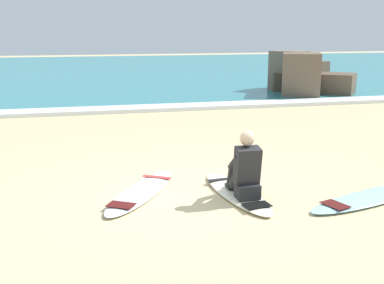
{
  "coord_description": "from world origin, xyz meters",
  "views": [
    {
      "loc": [
        -1.48,
        -6.47,
        2.4
      ],
      "look_at": [
        0.39,
        1.17,
        0.55
      ],
      "focal_mm": 45.48,
      "sensor_mm": 36.0,
      "label": 1
    }
  ],
  "objects": [
    {
      "name": "ground_plane",
      "position": [
        0.0,
        0.0,
        0.0
      ],
      "size": [
        80.0,
        80.0,
        0.0
      ],
      "primitive_type": "plane",
      "color": "#CCB584"
    },
    {
      "name": "surfboard_spare_far",
      "position": [
        2.59,
        -0.67,
        0.04
      ],
      "size": [
        2.44,
        1.24,
        0.08
      ],
      "color": "#9ED1E5",
      "rests_on": "ground"
    },
    {
      "name": "rock_outcrop_distant",
      "position": [
        6.75,
        9.96,
        0.63
      ],
      "size": [
        3.23,
        3.22,
        1.57
      ],
      "color": "#756656",
      "rests_on": "ground"
    },
    {
      "name": "sea",
      "position": [
        0.0,
        21.56,
        0.05
      ],
      "size": [
        80.0,
        28.0,
        0.1
      ],
      "primitive_type": "cube",
      "color": "teal",
      "rests_on": "ground"
    },
    {
      "name": "breaking_foam",
      "position": [
        0.0,
        7.86,
        0.06
      ],
      "size": [
        80.0,
        0.9,
        0.11
      ],
      "primitive_type": "cube",
      "color": "white",
      "rests_on": "ground"
    },
    {
      "name": "surfboard_spare_near",
      "position": [
        -0.58,
        0.37,
        0.04
      ],
      "size": [
        1.58,
        2.16,
        0.08
      ],
      "color": "silver",
      "rests_on": "ground"
    },
    {
      "name": "surfboard_main",
      "position": [
        0.77,
        -0.03,
        0.04
      ],
      "size": [
        0.72,
        2.06,
        0.08
      ],
      "color": "#EFE5C6",
      "rests_on": "ground"
    },
    {
      "name": "surfer_seated",
      "position": [
        0.81,
        -0.26,
        0.44
      ],
      "size": [
        0.38,
        0.71,
        0.95
      ],
      "color": "#232326",
      "rests_on": "surfboard_main"
    }
  ]
}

